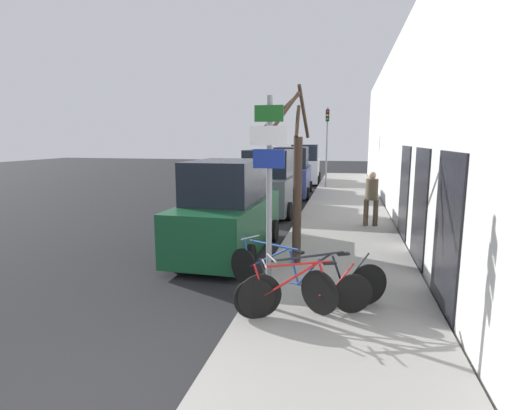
{
  "coord_description": "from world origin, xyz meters",
  "views": [
    {
      "loc": [
        2.62,
        -3.1,
        2.91
      ],
      "look_at": [
        0.59,
        5.85,
        1.38
      ],
      "focal_mm": 28.0,
      "sensor_mm": 36.0,
      "label": 1
    }
  ],
  "objects_px": {
    "parked_car_2": "(292,174)",
    "parked_car_3": "(305,166)",
    "bicycle_0": "(304,293)",
    "traffic_light": "(327,136)",
    "bicycle_1": "(316,287)",
    "bicycle_2": "(278,275)",
    "street_tree": "(296,182)",
    "parked_car_0": "(228,212)",
    "signpost": "(269,191)",
    "parked_car_1": "(270,185)",
    "pedestrian_near": "(372,195)"
  },
  "relations": [
    {
      "from": "parked_car_2",
      "to": "parked_car_3",
      "type": "distance_m",
      "value": 6.01
    },
    {
      "from": "bicycle_0",
      "to": "street_tree",
      "type": "bearing_deg",
      "value": -9.58
    },
    {
      "from": "pedestrian_near",
      "to": "traffic_light",
      "type": "relative_size",
      "value": 0.39
    },
    {
      "from": "street_tree",
      "to": "parked_car_0",
      "type": "bearing_deg",
      "value": 154.06
    },
    {
      "from": "parked_car_1",
      "to": "street_tree",
      "type": "xyz_separation_m",
      "value": [
        1.81,
        -6.63,
        0.86
      ]
    },
    {
      "from": "signpost",
      "to": "parked_car_0",
      "type": "distance_m",
      "value": 3.95
    },
    {
      "from": "bicycle_0",
      "to": "traffic_light",
      "type": "bearing_deg",
      "value": -18.18
    },
    {
      "from": "signpost",
      "to": "bicycle_1",
      "type": "xyz_separation_m",
      "value": [
        0.76,
        0.04,
        -1.54
      ]
    },
    {
      "from": "pedestrian_near",
      "to": "traffic_light",
      "type": "xyz_separation_m",
      "value": [
        -1.95,
        10.2,
        1.88
      ]
    },
    {
      "from": "bicycle_0",
      "to": "bicycle_2",
      "type": "height_order",
      "value": "bicycle_2"
    },
    {
      "from": "bicycle_1",
      "to": "traffic_light",
      "type": "bearing_deg",
      "value": -25.61
    },
    {
      "from": "bicycle_0",
      "to": "parked_car_2",
      "type": "bearing_deg",
      "value": -11.55
    },
    {
      "from": "bicycle_1",
      "to": "street_tree",
      "type": "bearing_deg",
      "value": -13.18
    },
    {
      "from": "bicycle_0",
      "to": "parked_car_3",
      "type": "relative_size",
      "value": 0.47
    },
    {
      "from": "parked_car_1",
      "to": "traffic_light",
      "type": "relative_size",
      "value": 0.93
    },
    {
      "from": "signpost",
      "to": "street_tree",
      "type": "xyz_separation_m",
      "value": [
        0.11,
        2.52,
        -0.12
      ]
    },
    {
      "from": "parked_car_0",
      "to": "street_tree",
      "type": "bearing_deg",
      "value": -24.99
    },
    {
      "from": "bicycle_0",
      "to": "traffic_light",
      "type": "relative_size",
      "value": 0.47
    },
    {
      "from": "pedestrian_near",
      "to": "bicycle_0",
      "type": "bearing_deg",
      "value": 73.01
    },
    {
      "from": "traffic_light",
      "to": "parked_car_3",
      "type": "bearing_deg",
      "value": 116.12
    },
    {
      "from": "parked_car_0",
      "to": "pedestrian_near",
      "type": "distance_m",
      "value": 5.1
    },
    {
      "from": "bicycle_2",
      "to": "signpost",
      "type": "bearing_deg",
      "value": -157.74
    },
    {
      "from": "signpost",
      "to": "bicycle_1",
      "type": "relative_size",
      "value": 1.49
    },
    {
      "from": "parked_car_3",
      "to": "traffic_light",
      "type": "xyz_separation_m",
      "value": [
        1.54,
        -3.13,
        1.9
      ]
    },
    {
      "from": "bicycle_1",
      "to": "traffic_light",
      "type": "distance_m",
      "value": 17.26
    },
    {
      "from": "parked_car_0",
      "to": "bicycle_2",
      "type": "bearing_deg",
      "value": -57.78
    },
    {
      "from": "signpost",
      "to": "bicycle_0",
      "type": "xyz_separation_m",
      "value": [
        0.6,
        -0.17,
        -1.57
      ]
    },
    {
      "from": "parked_car_2",
      "to": "parked_car_3",
      "type": "relative_size",
      "value": 1.06
    },
    {
      "from": "bicycle_1",
      "to": "parked_car_2",
      "type": "height_order",
      "value": "parked_car_2"
    },
    {
      "from": "traffic_light",
      "to": "bicycle_0",
      "type": "bearing_deg",
      "value": -88.09
    },
    {
      "from": "bicycle_0",
      "to": "signpost",
      "type": "bearing_deg",
      "value": 53.94
    },
    {
      "from": "bicycle_1",
      "to": "parked_car_3",
      "type": "distance_m",
      "value": 20.33
    },
    {
      "from": "parked_car_2",
      "to": "street_tree",
      "type": "bearing_deg",
      "value": -84.31
    },
    {
      "from": "signpost",
      "to": "traffic_light",
      "type": "xyz_separation_m",
      "value": [
        0.03,
        17.11,
        0.94
      ]
    },
    {
      "from": "parked_car_2",
      "to": "bicycle_2",
      "type": "bearing_deg",
      "value": -85.6
    },
    {
      "from": "parked_car_1",
      "to": "pedestrian_near",
      "type": "bearing_deg",
      "value": -29.67
    },
    {
      "from": "parked_car_3",
      "to": "bicycle_2",
      "type": "bearing_deg",
      "value": -87.9
    },
    {
      "from": "bicycle_2",
      "to": "parked_car_3",
      "type": "distance_m",
      "value": 19.88
    },
    {
      "from": "bicycle_1",
      "to": "traffic_light",
      "type": "height_order",
      "value": "traffic_light"
    },
    {
      "from": "bicycle_1",
      "to": "parked_car_2",
      "type": "bearing_deg",
      "value": -18.78
    },
    {
      "from": "bicycle_1",
      "to": "bicycle_2",
      "type": "bearing_deg",
      "value": 31.94
    },
    {
      "from": "parked_car_0",
      "to": "signpost",
      "type": "bearing_deg",
      "value": -62.27
    },
    {
      "from": "parked_car_2",
      "to": "parked_car_3",
      "type": "height_order",
      "value": "parked_car_3"
    },
    {
      "from": "parked_car_1",
      "to": "parked_car_3",
      "type": "distance_m",
      "value": 11.1
    },
    {
      "from": "pedestrian_near",
      "to": "traffic_light",
      "type": "bearing_deg",
      "value": -85.14
    },
    {
      "from": "bicycle_0",
      "to": "parked_car_3",
      "type": "height_order",
      "value": "parked_car_3"
    },
    {
      "from": "pedestrian_near",
      "to": "street_tree",
      "type": "distance_m",
      "value": 4.85
    },
    {
      "from": "bicycle_1",
      "to": "parked_car_1",
      "type": "height_order",
      "value": "parked_car_1"
    },
    {
      "from": "signpost",
      "to": "parked_car_3",
      "type": "relative_size",
      "value": 0.75
    },
    {
      "from": "bicycle_2",
      "to": "pedestrian_near",
      "type": "distance_m",
      "value": 6.77
    }
  ]
}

